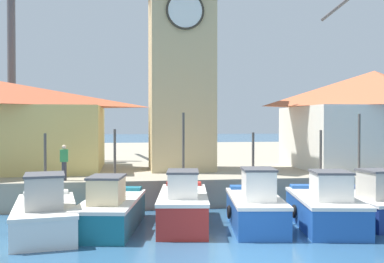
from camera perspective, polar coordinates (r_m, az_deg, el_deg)
ground_plane at (r=13.72m, az=7.06°, el=-15.52°), size 300.00×300.00×0.00m
quay_wharf at (r=40.41m, az=-3.47°, el=-3.56°), size 120.00×40.00×1.32m
fishing_boat_far_left at (r=16.96m, az=-18.15°, el=-9.84°), size 2.81×5.29×3.54m
fishing_boat_left_outer at (r=17.12m, az=-10.22°, el=-9.76°), size 2.73×5.21×3.69m
fishing_boat_left_inner at (r=17.37m, az=-1.14°, el=-9.36°), size 2.49×5.18×4.33m
fishing_boat_mid_left at (r=17.22m, az=8.05°, el=-9.48°), size 2.44×4.77×3.56m
fishing_boat_center at (r=17.84m, az=16.52°, el=-9.20°), size 2.90×5.11×3.65m
fishing_boat_mid_right at (r=19.35m, az=21.41°, el=-8.55°), size 2.32×4.50×4.29m
clock_tower at (r=25.37m, az=-1.42°, el=10.94°), size 3.93×3.93×14.76m
warehouse_right at (r=28.32m, az=22.12°, el=1.60°), size 9.67×6.96×5.66m
port_crane_near at (r=34.52m, az=-21.79°, el=8.30°), size 2.48×8.93×19.52m
dock_worker_near_tower at (r=21.08m, az=-15.93°, el=-3.73°), size 0.34×0.22×1.62m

